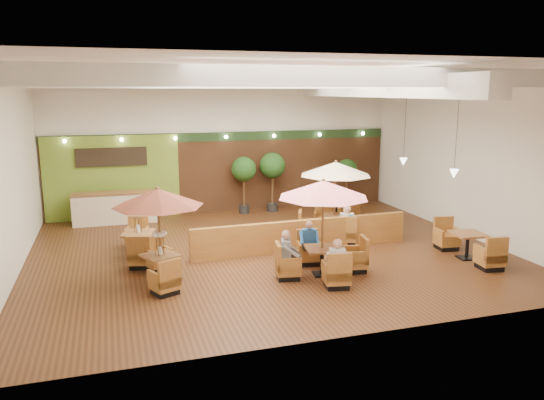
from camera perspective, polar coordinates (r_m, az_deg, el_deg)
name	(u,v)px	position (r m, az deg, el deg)	size (l,w,h in m)	color
room	(264,130)	(16.91, -0.89, 7.54)	(14.04, 14.00, 5.52)	#381E0F
service_counter	(115,208)	(20.52, -16.56, -0.81)	(3.00, 0.75, 1.18)	beige
booth_divider	(303,235)	(16.35, 3.33, -3.82)	(7.01, 0.18, 0.97)	brown
table_0	(158,210)	(13.67, -12.12, -1.06)	(2.31, 2.61, 2.50)	brown
table_1	(323,210)	(13.93, 5.50, -1.07)	(2.64, 2.64, 2.62)	brown
table_2	(334,182)	(17.67, 6.63, 1.92)	(2.56, 2.72, 2.61)	brown
table_3	(139,241)	(16.16, -14.13, -4.31)	(1.07, 2.73, 1.55)	brown
table_4	(467,246)	(16.61, 20.26, -4.68)	(0.98, 2.69, 0.99)	brown
table_5	(336,212)	(19.93, 6.93, -1.30)	(1.19, 2.99, 1.06)	brown
topiary_0	(244,171)	(21.14, -3.05, 3.10)	(0.98, 0.98, 2.29)	black
topiary_1	(272,168)	(21.45, 0.04, 3.48)	(1.04, 1.04, 2.41)	black
topiary_2	(347,171)	(22.68, 8.06, 3.09)	(0.87, 0.87, 2.03)	black
diner_0	(337,258)	(13.35, 7.00, -6.22)	(0.45, 0.41, 0.81)	silver
diner_1	(309,238)	(15.04, 4.02, -4.14)	(0.42, 0.37, 0.79)	#2761AB
diner_2	(288,250)	(13.86, 1.74, -5.40)	(0.40, 0.46, 0.85)	gray
diner_3	(347,222)	(17.08, 8.02, -2.32)	(0.44, 0.43, 0.78)	#2761AB
diner_4	(347,221)	(17.07, 8.03, -2.26)	(0.44, 0.39, 0.83)	silver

